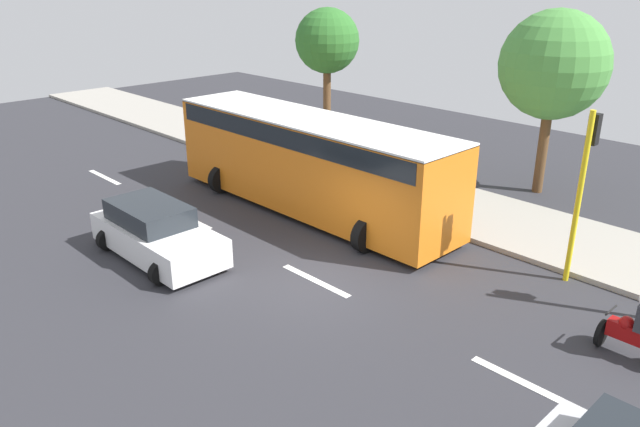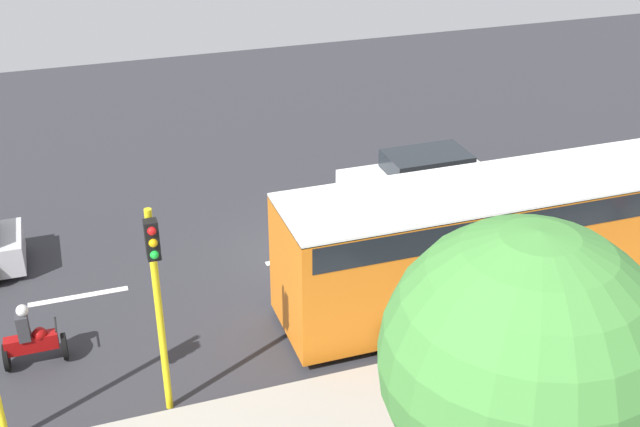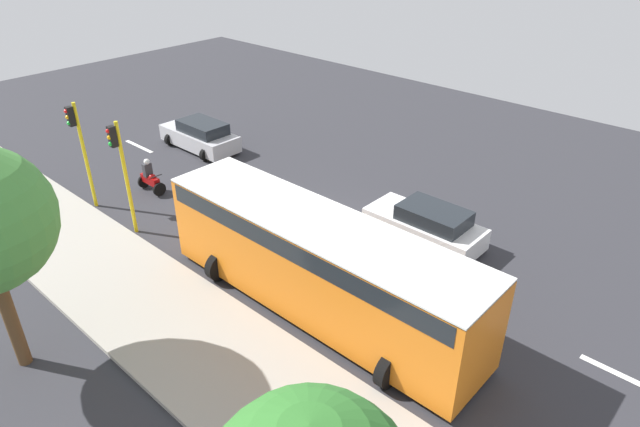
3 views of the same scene
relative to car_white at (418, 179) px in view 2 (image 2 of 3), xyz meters
name	(u,v)px [view 2 (image 2 of 3)]	position (x,y,z in m)	size (l,w,h in m)	color
ground_plane	(309,258)	(2.17, -4.19, -0.76)	(40.00, 60.00, 0.10)	#2D2D33
sidewalk	(421,427)	(9.17, -4.19, -0.64)	(4.00, 60.00, 0.15)	#9E998E
lane_stripe_north	(79,297)	(2.17, -10.19, -0.71)	(0.20, 2.40, 0.01)	white
lane_stripe_mid	(309,256)	(2.17, -4.19, -0.71)	(0.20, 2.40, 0.01)	white
lane_stripe_south	(505,222)	(2.17, 1.81, -0.71)	(0.20, 2.40, 0.01)	white
car_white	(418,179)	(0.00, 0.00, 0.00)	(2.27, 4.45, 1.52)	white
city_bus	(508,232)	(5.57, -0.35, 1.13)	(3.20, 11.00, 3.16)	orange
motorcycle	(31,339)	(4.58, -11.24, -0.07)	(0.60, 1.30, 1.53)	black
traffic_light_midblock	(157,287)	(7.02, -8.71, 2.22)	(0.49, 0.24, 4.50)	yellow
street_tree_north	(522,361)	(12.82, -4.80, 3.83)	(3.71, 3.71, 6.42)	brown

